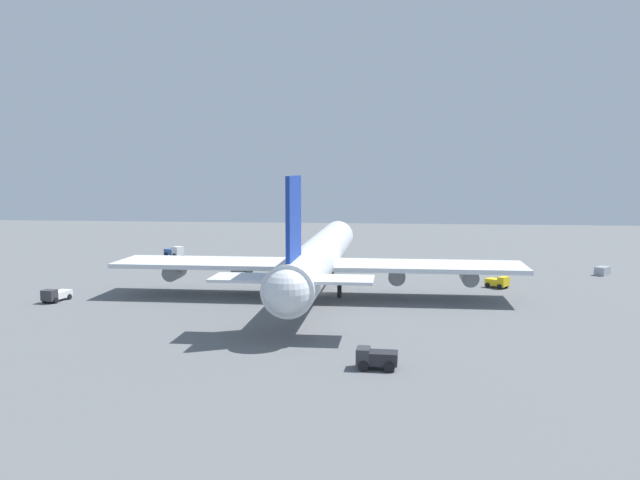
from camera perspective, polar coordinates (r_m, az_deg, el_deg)
The scene contains 8 objects.
ground_plane at distance 114.49m, azimuth -0.00°, elevation -4.39°, with size 294.65×294.65×0.00m, color slate.
cargo_airplane at distance 113.12m, azimuth -0.03°, elevation -1.40°, with size 73.66×64.86×19.60m.
cargo_loader at distance 114.83m, azimuth -20.93°, elevation -4.24°, with size 5.52×3.08×2.04m.
baggage_tug at distance 123.16m, azimuth 14.44°, elevation -3.36°, with size 4.01×4.23×2.04m.
catering_truck at distance 72.12m, azimuth 4.63°, elevation -9.63°, with size 2.77×4.27×2.15m.
maintenance_van at distance 164.16m, azimuth -11.90°, elevation -0.94°, with size 4.29×5.15×2.53m.
cargo_container_fore at distance 144.22m, azimuth 22.22°, elevation -2.37°, with size 3.72×3.53×1.64m.
safety_cone_nose at distance 147.06m, azimuth 1.28°, elevation -1.97°, with size 0.47×0.47×0.67m, color orange.
Camera 1 is at (-111.94, -12.70, 20.45)m, focal length 38.87 mm.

